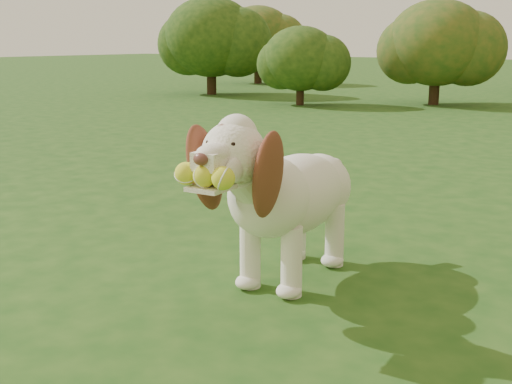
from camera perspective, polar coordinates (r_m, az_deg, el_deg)
The scene contains 6 objects.
ground at distance 3.48m, azimuth -1.80°, elevation -6.45°, with size 80.00×80.00×0.00m, color #1B4614.
dog at distance 3.10m, azimuth 2.58°, elevation 0.13°, with size 0.50×1.36×0.88m.
shrub_a at distance 12.05m, azimuth 3.99°, elevation 11.74°, with size 1.39×1.39×1.44m.
shrub_e at distance 14.47m, azimuth -4.03°, elevation 13.57°, with size 2.04×2.04×2.11m.
shrub_b at distance 12.54m, azimuth 15.81°, elevation 12.63°, with size 1.85×1.85×1.92m.
shrub_g at distance 18.15m, azimuth 0.18°, elevation 13.54°, with size 2.04×2.04×2.11m.
Camera 1 is at (1.97, -2.62, 1.18)m, focal length 45.00 mm.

